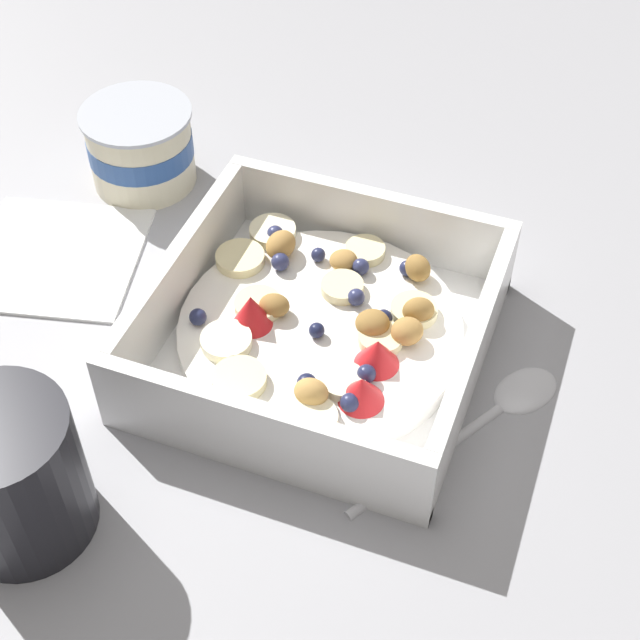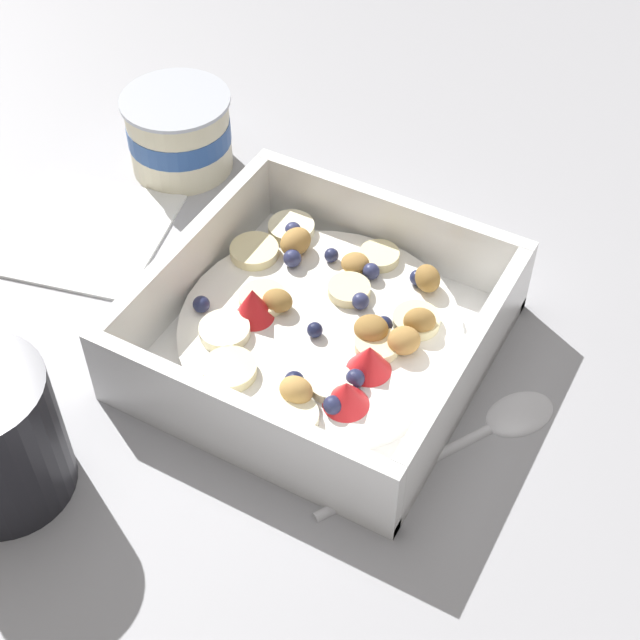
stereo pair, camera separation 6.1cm
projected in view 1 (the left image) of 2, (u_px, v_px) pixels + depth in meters
The scene contains 6 objects.
ground_plane at pixel (305, 346), 0.63m from camera, with size 2.40×2.40×0.00m, color #9E9EA3.
fruit_bowl at pixel (320, 331), 0.62m from camera, with size 0.21×0.21×0.06m.
spoon at pixel (497, 407), 0.59m from camera, with size 0.11×0.16×0.01m.
yogurt_cup at pixel (140, 146), 0.73m from camera, with size 0.09×0.09×0.06m.
coffee_mug at pixel (8, 474), 0.51m from camera, with size 0.11×0.08×0.09m.
folded_napkin at pixel (56, 256), 0.69m from camera, with size 0.12×0.12×0.01m, color white.
Camera 1 is at (0.16, -0.39, 0.47)m, focal length 53.00 mm.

